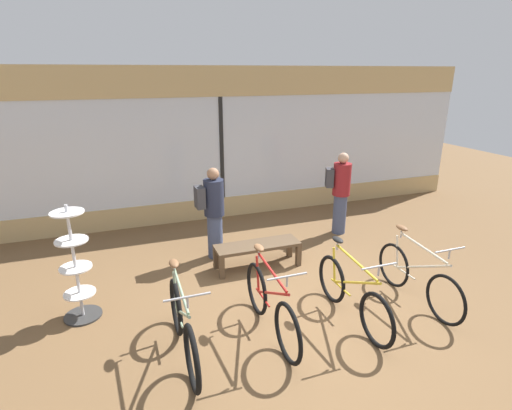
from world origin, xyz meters
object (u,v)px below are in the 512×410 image
bicycle_right (352,294)px  customer_near_rack (213,211)px  display_bench (258,248)px  bicycle_far_right (417,277)px  bicycle_left (270,306)px  customer_by_window (340,191)px  bicycle_far_left (183,327)px  accessory_rack (76,273)px

bicycle_right → customer_near_rack: customer_near_rack is taller
display_bench → bicycle_far_right: bearing=-45.4°
bicycle_left → bicycle_right: bicycle_left is taller
bicycle_left → customer_by_window: customer_by_window is taller
customer_by_window → customer_near_rack: bearing=-174.8°
bicycle_far_right → display_bench: 2.44m
bicycle_far_left → customer_near_rack: bearing=68.1°
bicycle_far_right → customer_near_rack: (-2.29, 2.35, 0.48)m
bicycle_left → accessory_rack: 2.51m
bicycle_far_left → display_bench: 2.34m
bicycle_right → display_bench: (-0.63, 1.81, -0.03)m
bicycle_right → customer_near_rack: bearing=116.4°
customer_near_rack → display_bench: bearing=-46.9°
bicycle_right → display_bench: size_ratio=1.21×
bicycle_far_left → bicycle_left: bearing=3.2°
bicycle_left → accessory_rack: accessory_rack is taller
accessory_rack → customer_by_window: customer_by_window is taller
bicycle_far_right → accessory_rack: 4.55m
display_bench → customer_near_rack: bearing=133.1°
bicycle_far_left → customer_by_window: 4.45m
accessory_rack → customer_by_window: (4.69, 1.39, 0.23)m
bicycle_far_right → display_bench: size_ratio=1.20×
bicycle_right → accessory_rack: 3.53m
bicycle_far_left → customer_near_rack: 2.61m
bicycle_right → display_bench: bearing=109.1°
bicycle_far_left → bicycle_right: size_ratio=0.99×
display_bench → customer_near_rack: size_ratio=0.88×
accessory_rack → customer_near_rack: (2.09, 1.15, 0.21)m
accessory_rack → customer_by_window: size_ratio=0.96×
bicycle_far_left → bicycle_far_right: (3.25, 0.03, -0.00)m
bicycle_far_left → customer_near_rack: size_ratio=1.06×
bicycle_left → customer_near_rack: bearing=92.8°
accessory_rack → display_bench: 2.73m
bicycle_left → bicycle_far_right: size_ratio=1.01×
bicycle_right → bicycle_far_left: bearing=179.0°
bicycle_far_left → bicycle_left: size_ratio=0.99×
customer_by_window → bicycle_left: bearing=-134.2°
bicycle_far_right → customer_by_window: bearing=83.2°
customer_near_rack → customer_by_window: size_ratio=0.98×
bicycle_far_right → customer_near_rack: 3.32m
customer_near_rack → customer_by_window: (2.60, 0.24, 0.02)m
bicycle_right → customer_near_rack: (-1.20, 2.42, 0.48)m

